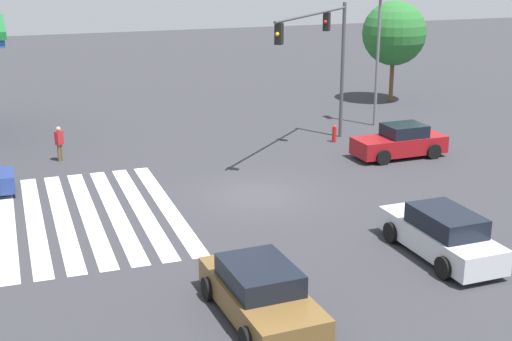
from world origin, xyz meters
name	(u,v)px	position (x,y,z in m)	size (l,w,h in m)	color
ground_plane	(256,195)	(0.00, 0.00, 0.00)	(119.46, 119.46, 0.00)	#333338
crosswalk_markings	(89,214)	(0.00, -6.45, 0.00)	(10.11, 6.30, 0.01)	silver
traffic_signal_mast	(325,46)	(-5.31, 5.31, 4.95)	(6.09, 6.09, 6.76)	#47474C
car_0	(400,142)	(-2.84, 8.08, 0.70)	(2.01, 4.35, 1.53)	maroon
car_1	(260,293)	(9.15, -3.15, 0.68)	(4.76, 2.29, 1.45)	brown
car_3	(441,234)	(7.42, 3.48, 0.73)	(4.73, 2.02, 1.56)	silver
pedestrian	(59,142)	(-7.44, -6.79, 0.89)	(0.41, 0.41, 1.60)	brown
street_light_pole_b	(378,42)	(-8.73, 9.99, 4.51)	(0.80, 0.36, 7.45)	slate
tree_corner_c	(394,33)	(-14.13, 14.09, 4.26)	(3.94, 3.94, 6.24)	brown
fire_hydrant	(334,134)	(-6.29, 6.40, 0.43)	(0.22, 0.22, 0.86)	red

